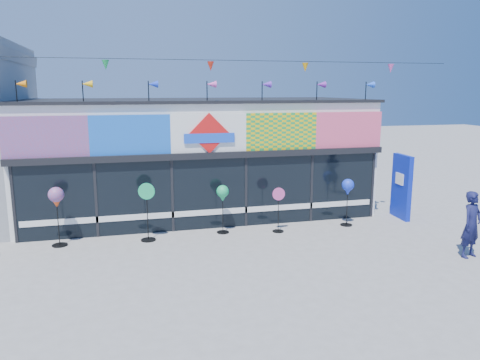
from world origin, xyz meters
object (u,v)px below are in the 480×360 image
object	(u,v)px
blue_sign	(401,186)
spinner_4	(348,188)
spinner_0	(56,199)
spinner_1	(147,210)
adult_man	(472,225)
spinner_2	(223,195)
spinner_3	(278,209)

from	to	relation	value
blue_sign	spinner_4	bearing A→B (deg)	-166.17
spinner_0	spinner_1	size ratio (longest dim) A/B	0.99
spinner_0	spinner_1	distance (m)	2.56
spinner_4	adult_man	bearing A→B (deg)	-62.58
spinner_2	spinner_1	bearing A→B (deg)	-175.30
spinner_3	adult_man	world-z (taller)	adult_man
blue_sign	adult_man	xyz separation A→B (m)	(-0.42, -3.93, -0.22)
spinner_4	blue_sign	bearing A→B (deg)	9.89
spinner_1	spinner_2	xyz separation A→B (m)	(2.33, 0.19, 0.30)
spinner_2	blue_sign	bearing A→B (deg)	1.52
blue_sign	spinner_2	size ratio (longest dim) A/B	1.46
spinner_0	adult_man	bearing A→B (deg)	-18.92
blue_sign	spinner_3	world-z (taller)	blue_sign
spinner_1	spinner_3	bearing A→B (deg)	-1.98
spinner_0	spinner_2	bearing A→B (deg)	0.53
blue_sign	spinner_4	xyz separation A→B (m)	(-2.26, -0.39, 0.13)
spinner_2	spinner_3	bearing A→B (deg)	-10.91
spinner_1	spinner_4	world-z (taller)	spinner_1
spinner_0	adult_man	world-z (taller)	adult_man
spinner_4	spinner_1	bearing A→B (deg)	179.72
spinner_2	spinner_3	size ratio (longest dim) A/B	1.07
spinner_3	blue_sign	bearing A→B (deg)	6.12
spinner_0	spinner_4	size ratio (longest dim) A/B	1.10
spinner_4	spinner_2	bearing A→B (deg)	176.92
adult_man	spinner_2	bearing A→B (deg)	130.00
spinner_4	adult_man	distance (m)	4.00
spinner_4	adult_man	xyz separation A→B (m)	(1.83, -3.53, -0.35)
blue_sign	adult_man	distance (m)	3.96
spinner_2	spinner_4	size ratio (longest dim) A/B	0.97
blue_sign	adult_man	world-z (taller)	blue_sign
blue_sign	spinner_1	xyz separation A→B (m)	(-8.74, -0.36, -0.20)
blue_sign	spinner_4	world-z (taller)	blue_sign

